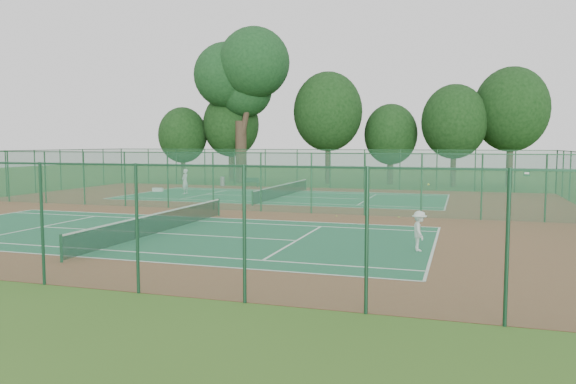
% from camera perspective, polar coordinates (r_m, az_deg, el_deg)
% --- Properties ---
extents(ground, '(120.00, 120.00, 0.00)m').
position_cam_1_polar(ground, '(33.75, -5.22, -1.89)').
color(ground, '#32591B').
rests_on(ground, ground).
extents(red_pad, '(40.00, 36.00, 0.01)m').
position_cam_1_polar(red_pad, '(33.75, -5.22, -1.88)').
color(red_pad, brown).
rests_on(red_pad, ground).
extents(court_near, '(23.77, 10.97, 0.01)m').
position_cam_1_polar(court_near, '(25.75, -12.94, -4.11)').
color(court_near, '#1B5739').
rests_on(court_near, red_pad).
extents(court_far, '(23.77, 10.97, 0.01)m').
position_cam_1_polar(court_far, '(42.15, -0.52, -0.48)').
color(court_far, '#216B41').
rests_on(court_far, red_pad).
extents(fence_north, '(40.00, 0.09, 3.50)m').
position_cam_1_polar(fence_north, '(50.65, 2.61, 2.41)').
color(fence_north, '#1B532D').
rests_on(fence_north, ground).
extents(fence_divider, '(40.00, 0.09, 3.50)m').
position_cam_1_polar(fence_divider, '(33.59, -5.24, 1.09)').
color(fence_divider, '#17462E').
rests_on(fence_divider, ground).
extents(tennis_net_near, '(0.10, 12.90, 0.97)m').
position_cam_1_polar(tennis_net_near, '(25.68, -12.96, -2.94)').
color(tennis_net_near, '#143721').
rests_on(tennis_net_near, ground).
extents(tennis_net_far, '(0.10, 12.90, 0.97)m').
position_cam_1_polar(tennis_net_far, '(42.11, -0.52, 0.24)').
color(tennis_net_far, '#163D1E').
rests_on(tennis_net_far, ground).
extents(player_near, '(0.77, 1.08, 1.50)m').
position_cam_1_polar(player_near, '(21.47, 13.19, -3.87)').
color(player_near, silver).
rests_on(player_near, court_near).
extents(player_far, '(0.49, 0.73, 1.98)m').
position_cam_1_polar(player_far, '(45.00, -10.42, 1.06)').
color(player_far, silver).
rests_on(player_far, court_far).
extents(trash_bin, '(0.53, 0.53, 0.86)m').
position_cam_1_polar(trash_bin, '(53.26, -6.66, 1.09)').
color(trash_bin, gray).
rests_on(trash_bin, red_pad).
extents(bench, '(1.49, 0.76, 0.88)m').
position_cam_1_polar(bench, '(51.54, -3.74, 1.01)').
color(bench, '#11331D').
rests_on(bench, red_pad).
extents(kit_bag, '(0.92, 0.51, 0.33)m').
position_cam_1_polar(kit_bag, '(47.80, -13.09, 0.23)').
color(kit_bag, silver).
rests_on(kit_bag, red_pad).
extents(stray_ball_a, '(0.07, 0.07, 0.07)m').
position_cam_1_polar(stray_ball_a, '(30.93, 4.95, -2.43)').
color(stray_ball_a, '#B2CE30').
rests_on(stray_ball_a, red_pad).
extents(stray_ball_b, '(0.07, 0.07, 0.07)m').
position_cam_1_polar(stray_ball_b, '(30.93, 11.20, -2.51)').
color(stray_ball_b, '#A4C22D').
rests_on(stray_ball_b, red_pad).
extents(stray_ball_c, '(0.08, 0.08, 0.08)m').
position_cam_1_polar(stray_ball_c, '(34.68, -10.10, -1.69)').
color(stray_ball_c, yellow).
rests_on(stray_ball_c, red_pad).
extents(big_tree, '(10.18, 7.45, 15.64)m').
position_cam_1_polar(big_tree, '(58.53, -4.68, 11.88)').
color(big_tree, '#32261B').
rests_on(big_tree, ground).
extents(evergreen_row, '(39.00, 5.00, 12.00)m').
position_cam_1_polar(evergreen_row, '(56.70, 4.70, 0.89)').
color(evergreen_row, black).
rests_on(evergreen_row, ground).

